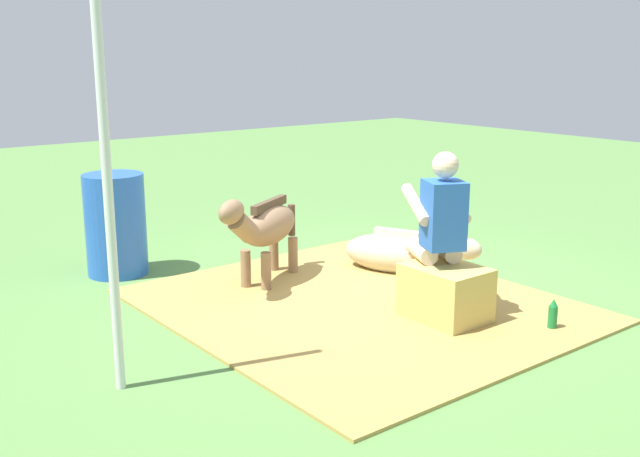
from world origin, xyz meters
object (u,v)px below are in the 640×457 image
object	(u,v)px
pony_standing	(265,227)
water_barrel	(116,225)
pony_lying	(399,254)
soda_bottle	(553,315)
person_seated	(438,226)
tent_pole_left	(107,184)
hay_bale	(445,294)

from	to	relation	value
pony_standing	water_barrel	size ratio (longest dim) A/B	1.28
pony_lying	soda_bottle	xyz separation A→B (m)	(-1.78, 0.12, -0.07)
pony_lying	water_barrel	xyz separation A→B (m)	(1.63, 2.08, 0.29)
person_seated	tent_pole_left	bearing A→B (deg)	83.35
water_barrel	pony_lying	bearing A→B (deg)	-128.04
hay_bale	tent_pole_left	bearing A→B (deg)	79.81
water_barrel	pony_standing	bearing A→B (deg)	-141.35
water_barrel	soda_bottle	bearing A→B (deg)	-150.16
pony_standing	water_barrel	world-z (taller)	water_barrel
hay_bale	pony_standing	world-z (taller)	pony_standing
hay_bale	person_seated	distance (m)	0.53
hay_bale	tent_pole_left	world-z (taller)	tent_pole_left
tent_pole_left	pony_standing	bearing A→B (deg)	-58.00
person_seated	pony_standing	bearing A→B (deg)	22.52
pony_standing	soda_bottle	bearing A→B (deg)	-155.25
person_seated	soda_bottle	distance (m)	1.09
pony_lying	tent_pole_left	size ratio (longest dim) A/B	0.51
person_seated	pony_standing	world-z (taller)	person_seated
soda_bottle	water_barrel	size ratio (longest dim) A/B	0.26
pony_lying	tent_pole_left	world-z (taller)	tent_pole_left
hay_bale	soda_bottle	bearing A→B (deg)	-143.02
hay_bale	water_barrel	bearing A→B (deg)	28.02
person_seated	tent_pole_left	world-z (taller)	tent_pole_left
soda_bottle	tent_pole_left	bearing A→B (deg)	69.81
pony_standing	pony_lying	size ratio (longest dim) A/B	0.92
soda_bottle	tent_pole_left	xyz separation A→B (m)	(1.09, 2.95, 1.17)
person_seated	water_barrel	world-z (taller)	person_seated
soda_bottle	water_barrel	world-z (taller)	water_barrel
pony_lying	soda_bottle	world-z (taller)	pony_lying
hay_bale	person_seated	xyz separation A→B (m)	(0.15, -0.05, 0.50)
soda_bottle	person_seated	bearing A→B (deg)	28.72
pony_standing	soda_bottle	size ratio (longest dim) A/B	4.84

